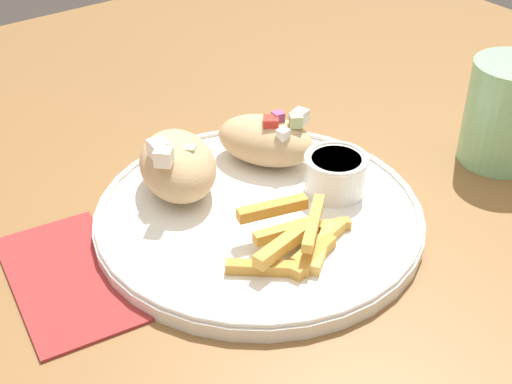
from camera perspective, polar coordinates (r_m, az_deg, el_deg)
table at (r=0.75m, az=2.21°, el=-5.58°), size 1.30×1.30×0.70m
napkin at (r=0.65m, az=-14.81°, el=-6.67°), size 0.18×0.12×0.00m
plate at (r=0.69m, az=0.00°, el=-1.65°), size 0.32×0.32×0.02m
pita_sandwich_near at (r=0.71m, az=-6.32°, el=2.16°), size 0.12×0.10×0.07m
pita_sandwich_far at (r=0.75m, az=0.82°, el=4.20°), size 0.12×0.11×0.06m
fries_pile at (r=0.63m, az=3.43°, el=-3.81°), size 0.09×0.13×0.04m
sauce_ramekin at (r=0.71m, az=6.38°, el=1.62°), size 0.06×0.06×0.04m
water_glass at (r=0.81m, az=19.29°, el=5.65°), size 0.09×0.09×0.11m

